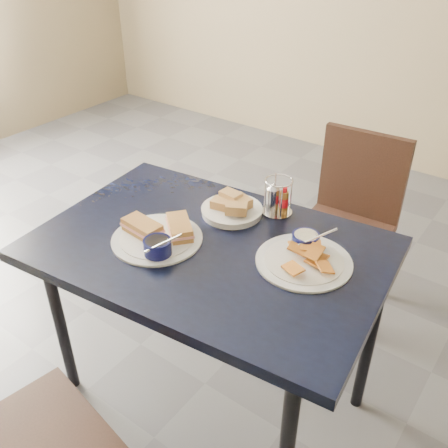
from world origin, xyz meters
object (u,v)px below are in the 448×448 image
Objects in this scene: sandwich_plate at (159,235)px; plantain_plate at (305,255)px; dining_table at (210,261)px; condiment_caddy at (277,199)px; bread_basket at (232,208)px; chair_far at (352,211)px.

plantain_plate is (0.44, 0.20, -0.01)m from sandwich_plate.
dining_table is at bearing 29.69° from sandwich_plate.
condiment_caddy reaches higher than plantain_plate.
dining_table is at bearing -75.62° from bread_basket.
chair_far is 2.67× the size of sandwich_plate.
sandwich_plate reaches higher than bread_basket.
chair_far is 3.88× the size of bread_basket.
bread_basket is (-0.05, 0.20, 0.09)m from dining_table.
bread_basket is (-0.34, 0.09, 0.01)m from plantain_plate.
plantain_plate is (0.15, -0.79, 0.28)m from chair_far.
dining_table is 0.33m from plantain_plate.
plantain_plate is (0.29, 0.11, 0.09)m from dining_table.
plantain_plate is at bearing -79.26° from chair_far.
dining_table is 4.01× the size of plantain_plate.
chair_far is at bearing 83.05° from condiment_caddy.
dining_table is 5.58× the size of bread_basket.
sandwich_plate is 2.33× the size of condiment_caddy.
sandwich_plate is 0.45m from condiment_caddy.
dining_table is 3.84× the size of sandwich_plate.
bread_basket is 0.16m from condiment_caddy.
condiment_caddy is at bearing -96.95° from chair_far.
condiment_caddy reaches higher than chair_far.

